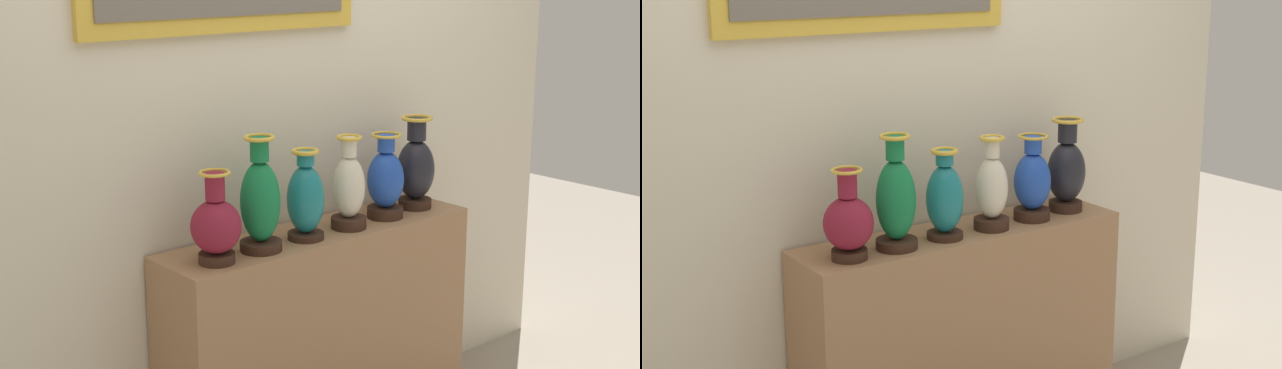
{
  "view_description": "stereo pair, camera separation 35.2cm",
  "coord_description": "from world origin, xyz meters",
  "views": [
    {
      "loc": [
        -2.23,
        -2.59,
        1.96
      ],
      "look_at": [
        0.0,
        0.0,
        1.1
      ],
      "focal_mm": 51.29,
      "sensor_mm": 36.0,
      "label": 1
    },
    {
      "loc": [
        -1.96,
        -2.8,
        1.96
      ],
      "look_at": [
        0.0,
        0.0,
        1.1
      ],
      "focal_mm": 51.29,
      "sensor_mm": 36.0,
      "label": 2
    }
  ],
  "objects": [
    {
      "name": "vase_emerald",
      "position": [
        -0.33,
        -0.05,
        1.09
      ],
      "size": [
        0.15,
        0.15,
        0.43
      ],
      "color": "#382319",
      "rests_on": "display_shelf"
    },
    {
      "name": "vase_teal",
      "position": [
        -0.11,
        -0.05,
        1.07
      ],
      "size": [
        0.14,
        0.14,
        0.35
      ],
      "color": "#382319",
      "rests_on": "display_shelf"
    },
    {
      "name": "back_wall",
      "position": [
        -0.01,
        0.22,
        1.53
      ],
      "size": [
        3.17,
        0.14,
        3.03
      ],
      "color": "beige",
      "rests_on": "ground_plane"
    },
    {
      "name": "vase_onyx",
      "position": [
        0.52,
        -0.01,
        1.08
      ],
      "size": [
        0.16,
        0.16,
        0.39
      ],
      "color": "#382319",
      "rests_on": "display_shelf"
    },
    {
      "name": "vase_burgundy",
      "position": [
        -0.53,
        -0.06,
        1.05
      ],
      "size": [
        0.18,
        0.18,
        0.33
      ],
      "color": "#382319",
      "rests_on": "display_shelf"
    },
    {
      "name": "vase_sapphire",
      "position": [
        0.32,
        -0.04,
        1.06
      ],
      "size": [
        0.15,
        0.15,
        0.35
      ],
      "color": "#382319",
      "rests_on": "display_shelf"
    },
    {
      "name": "display_shelf",
      "position": [
        0.0,
        0.0,
        0.46
      ],
      "size": [
        1.37,
        0.33,
        0.91
      ],
      "primitive_type": "cube",
      "color": "#99704C",
      "rests_on": "ground_plane"
    },
    {
      "name": "vase_ivory",
      "position": [
        0.11,
        -0.05,
        1.07
      ],
      "size": [
        0.14,
        0.14,
        0.37
      ],
      "color": "#382319",
      "rests_on": "display_shelf"
    }
  ]
}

